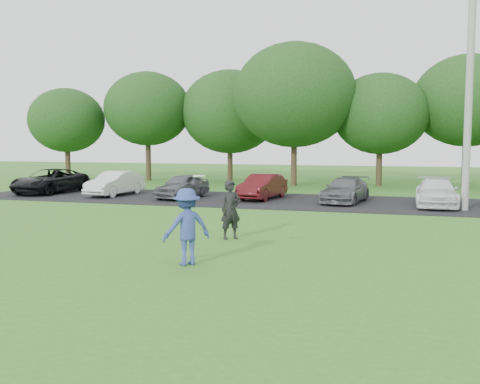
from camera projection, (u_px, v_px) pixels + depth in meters
The scene contains 7 objects.
ground at pixel (194, 266), 11.62m from camera, with size 100.00×100.00×0.00m, color #377020.
parking_lot at pixel (301, 201), 24.01m from camera, with size 32.00×6.50×0.03m, color black.
utility_pole at pixel (469, 93), 20.40m from camera, with size 0.28×0.28×9.12m, color #989893.
frisbee_player at pixel (187, 227), 11.67m from camera, with size 1.22×1.20×2.00m.
camera_bystander at pixel (231, 210), 14.77m from camera, with size 0.71×0.68×1.63m.
parked_cars at pixel (300, 188), 23.91m from camera, with size 28.45×4.57×1.25m.
tree_row at pixel (355, 105), 32.42m from camera, with size 42.39×9.85×8.64m.
Camera 1 is at (4.25, -10.64, 2.70)m, focal length 40.00 mm.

